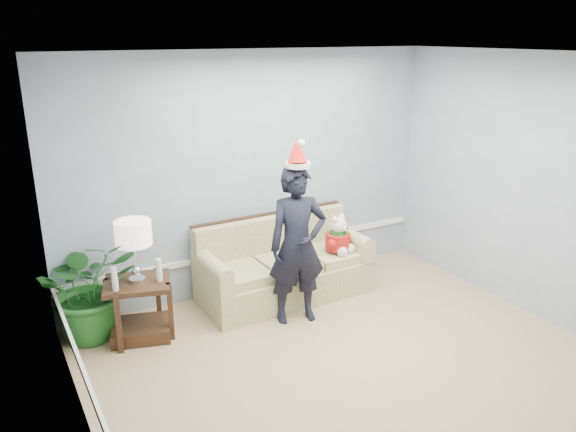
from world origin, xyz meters
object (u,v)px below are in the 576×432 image
(table_lamp, at_px, (133,236))
(houseplant, at_px, (89,287))
(sofa, at_px, (282,269))
(teddy_bear, at_px, (338,239))
(side_table, at_px, (140,315))
(man, at_px, (297,246))

(table_lamp, bearing_deg, houseplant, 150.02)
(sofa, bearing_deg, houseplant, 176.43)
(houseplant, bearing_deg, teddy_bear, -6.85)
(side_table, height_order, houseplant, houseplant)
(side_table, height_order, table_lamp, table_lamp)
(man, bearing_deg, teddy_bear, 39.07)
(houseplant, distance_m, teddy_bear, 2.70)
(sofa, distance_m, houseplant, 2.08)
(sofa, relative_size, side_table, 2.59)
(houseplant, bearing_deg, sofa, -3.02)
(table_lamp, xyz_separation_m, houseplant, (-0.41, 0.24, -0.53))
(man, xyz_separation_m, teddy_bear, (0.75, 0.36, -0.19))
(table_lamp, relative_size, man, 0.37)
(houseplant, distance_m, man, 2.07)
(side_table, relative_size, man, 0.45)
(side_table, distance_m, man, 1.69)
(table_lamp, xyz_separation_m, man, (1.52, -0.45, -0.24))
(houseplant, bearing_deg, side_table, -31.03)
(sofa, bearing_deg, man, -104.54)
(side_table, bearing_deg, table_lamp, 36.60)
(table_lamp, height_order, houseplant, table_lamp)
(houseplant, bearing_deg, table_lamp, -29.98)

